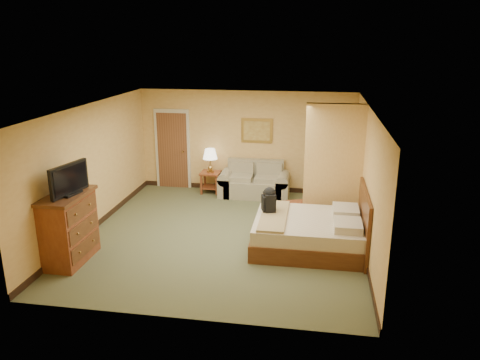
% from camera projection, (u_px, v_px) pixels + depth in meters
% --- Properties ---
extents(floor, '(6.00, 6.00, 0.00)m').
position_uv_depth(floor, '(224.00, 235.00, 9.54)').
color(floor, '#545A3A').
rests_on(floor, ground).
extents(ceiling, '(6.00, 6.00, 0.00)m').
position_uv_depth(ceiling, '(222.00, 108.00, 8.78)').
color(ceiling, white).
rests_on(ceiling, back_wall).
extents(back_wall, '(5.50, 0.02, 2.60)m').
position_uv_depth(back_wall, '(246.00, 142.00, 11.99)').
color(back_wall, '#E1AF60').
rests_on(back_wall, floor).
extents(left_wall, '(0.02, 6.00, 2.60)m').
position_uv_depth(left_wall, '(92.00, 168.00, 9.58)').
color(left_wall, '#E1AF60').
rests_on(left_wall, floor).
extents(right_wall, '(0.02, 6.00, 2.60)m').
position_uv_depth(right_wall, '(367.00, 181.00, 8.73)').
color(right_wall, '#E1AF60').
rests_on(right_wall, floor).
extents(partition, '(1.20, 0.15, 2.60)m').
position_uv_depth(partition, '(333.00, 166.00, 9.70)').
color(partition, '#E1AF60').
rests_on(partition, floor).
extents(door, '(0.94, 0.16, 2.10)m').
position_uv_depth(door, '(173.00, 149.00, 12.34)').
color(door, beige).
rests_on(door, floor).
extents(baseboard, '(5.50, 0.02, 0.12)m').
position_uv_depth(baseboard, '(246.00, 188.00, 12.34)').
color(baseboard, black).
rests_on(baseboard, floor).
extents(loveseat, '(1.75, 0.81, 0.89)m').
position_uv_depth(loveseat, '(254.00, 185.00, 11.84)').
color(loveseat, gray).
rests_on(loveseat, floor).
extents(side_table, '(0.50, 0.50, 0.55)m').
position_uv_depth(side_table, '(211.00, 179.00, 12.07)').
color(side_table, maroon).
rests_on(side_table, floor).
extents(table_lamp, '(0.37, 0.37, 0.61)m').
position_uv_depth(table_lamp, '(210.00, 155.00, 11.88)').
color(table_lamp, '#AF8640').
rests_on(table_lamp, side_table).
extents(coffee_table, '(0.81, 0.81, 0.40)m').
position_uv_depth(coffee_table, '(297.00, 209.00, 10.14)').
color(coffee_table, maroon).
rests_on(coffee_table, floor).
extents(wall_picture, '(0.80, 0.04, 0.62)m').
position_uv_depth(wall_picture, '(257.00, 131.00, 11.83)').
color(wall_picture, '#B78E3F').
rests_on(wall_picture, back_wall).
extents(dresser, '(0.62, 1.19, 1.27)m').
position_uv_depth(dresser, '(69.00, 228.00, 8.27)').
color(dresser, maroon).
rests_on(dresser, floor).
extents(tv, '(0.30, 0.89, 0.55)m').
position_uv_depth(tv, '(69.00, 180.00, 7.99)').
color(tv, black).
rests_on(tv, dresser).
extents(bed, '(2.16, 1.84, 1.19)m').
position_uv_depth(bed, '(314.00, 232.00, 8.87)').
color(bed, '#4C2511').
rests_on(bed, floor).
extents(backpack, '(0.29, 0.35, 0.52)m').
position_uv_depth(backpack, '(269.00, 199.00, 9.04)').
color(backpack, black).
rests_on(backpack, bed).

